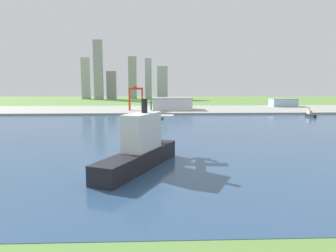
% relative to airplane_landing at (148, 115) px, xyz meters
% --- Properties ---
extents(ground_plane, '(2400.00, 2400.00, 0.00)m').
position_rel_airplane_landing_xyz_m(ground_plane, '(17.84, 128.09, -25.87)').
color(ground_plane, '#608C41').
extents(water_bay, '(840.00, 360.00, 0.15)m').
position_rel_airplane_landing_xyz_m(water_bay, '(17.84, 68.09, -25.80)').
color(water_bay, '#2D4C70').
rests_on(water_bay, ground).
extents(industrial_pier, '(840.00, 140.00, 2.50)m').
position_rel_airplane_landing_xyz_m(industrial_pier, '(17.84, 318.09, -24.62)').
color(industrial_pier, '#9FA298').
rests_on(industrial_pier, ground).
extents(airplane_landing, '(32.50, 39.40, 11.39)m').
position_rel_airplane_landing_xyz_m(airplane_landing, '(0.00, 0.00, 0.00)').
color(airplane_landing, white).
extents(cargo_ship, '(43.11, 71.58, 37.26)m').
position_rel_airplane_landing_xyz_m(cargo_ship, '(-4.01, -30.67, -15.10)').
color(cargo_ship, black).
rests_on(cargo_ship, water_bay).
extents(tugboat_small, '(6.16, 20.81, 11.37)m').
position_rel_airplane_landing_xyz_m(tugboat_small, '(208.65, 214.59, -22.64)').
color(tugboat_small, black).
rests_on(tugboat_small, water_bay).
extents(port_crane_red, '(21.85, 39.63, 37.13)m').
position_rel_airplane_landing_xyz_m(port_crane_red, '(-25.31, 294.10, 3.10)').
color(port_crane_red, red).
rests_on(port_crane_red, industrial_pier).
extents(warehouse_main, '(61.41, 41.47, 18.55)m').
position_rel_airplane_landing_xyz_m(warehouse_main, '(30.80, 307.21, -14.08)').
color(warehouse_main, silver).
rests_on(warehouse_main, industrial_pier).
extents(warehouse_annex, '(44.17, 28.23, 14.03)m').
position_rel_airplane_landing_xyz_m(warehouse_annex, '(230.14, 361.02, -16.33)').
color(warehouse_annex, '#99BCD1').
rests_on(warehouse_annex, industrial_pier).
extents(distant_skyline, '(224.47, 55.51, 148.35)m').
position_rel_airplane_landing_xyz_m(distant_skyline, '(-74.52, 651.51, 27.51)').
color(distant_skyline, '#9FA0A5').
rests_on(distant_skyline, ground).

